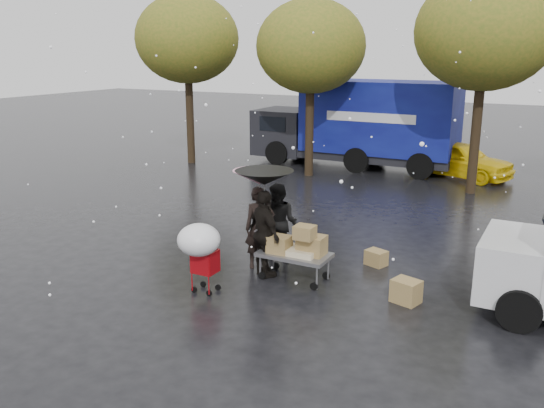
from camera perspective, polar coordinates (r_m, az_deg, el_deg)
The scene contains 13 objects.
ground at distance 12.18m, azimuth -0.76°, elevation -7.66°, with size 90.00×90.00×0.00m, color black.
person_pink at distance 12.64m, azimuth -1.22°, elevation -2.38°, with size 0.67×0.44×1.83m, color black.
person_middle at distance 13.00m, azimuth 0.72°, elevation -1.92°, with size 0.88×0.69×1.81m, color black.
person_black at distance 12.13m, azimuth -0.75°, elevation -2.99°, with size 1.11×0.46×1.89m, color black.
umbrella_pink at distance 12.35m, azimuth -1.25°, elevation 2.65°, with size 1.16×1.16×2.20m.
umbrella_black at distance 11.80m, azimuth -0.77°, elevation 2.61°, with size 1.22×1.22×2.31m.
vendor_cart at distance 11.99m, azimuth 2.57°, elevation -4.32°, with size 1.52×0.80×1.27m.
shopping_cart at distance 11.26m, azimuth -7.16°, elevation -3.91°, with size 0.84×0.84×1.46m.
blue_truck at distance 23.80m, azimuth 8.68°, elevation 7.83°, with size 8.30×2.60×3.50m.
box_ground_near at distance 11.44m, azimuth 13.14°, elevation -8.41°, with size 0.50×0.40×0.45m, color olive.
box_ground_far at distance 13.20m, azimuth 10.28°, elevation -5.26°, with size 0.44×0.34×0.34m, color olive.
yellow_taxi at distance 22.87m, azimuth 17.98°, elevation 4.26°, with size 1.63×4.05×1.38m, color yellow.
tree_row at distance 20.70m, azimuth 11.87°, elevation 15.68°, with size 21.60×4.40×7.12m.
Camera 1 is at (5.38, -9.85, 4.72)m, focal length 38.00 mm.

